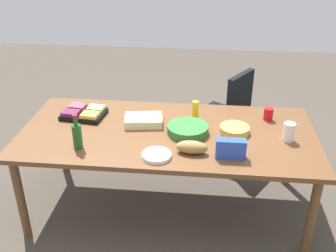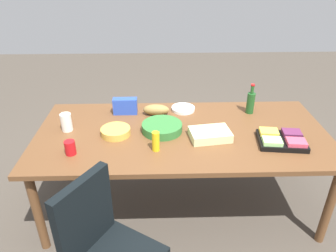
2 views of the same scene
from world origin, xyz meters
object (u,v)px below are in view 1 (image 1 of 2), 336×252
at_px(mayo_jar, 289,132).
at_px(bread_loaf, 192,147).
at_px(conference_table, 167,138).
at_px(salad_bowl, 188,129).
at_px(wine_bottle, 77,135).
at_px(mustard_bottle, 195,110).
at_px(chip_bowl, 234,130).
at_px(paper_plate_stack, 157,155).
at_px(chip_bag_blue, 231,149).
at_px(fruit_platter, 84,113).
at_px(red_solo_cup, 268,114).
at_px(office_chair, 224,123).
at_px(sheet_cake, 144,120).

distance_m(mayo_jar, bread_loaf, 0.80).
distance_m(conference_table, mayo_jar, 0.98).
bearing_deg(conference_table, salad_bowl, 175.54).
relative_size(wine_bottle, mustard_bottle, 1.80).
relative_size(chip_bowl, paper_plate_stack, 1.10).
height_order(mustard_bottle, bread_loaf, mustard_bottle).
bearing_deg(mustard_bottle, wine_bottle, 35.02).
xyz_separation_m(wine_bottle, chip_bag_blue, (-1.16, 0.02, -0.03)).
xyz_separation_m(paper_plate_stack, salad_bowl, (-0.21, -0.39, 0.02)).
distance_m(paper_plate_stack, fruit_platter, 0.96).
bearing_deg(red_solo_cup, office_chair, -62.78).
bearing_deg(chip_bag_blue, mustard_bottle, -65.62).
bearing_deg(wine_bottle, paper_plate_stack, 173.49).
xyz_separation_m(office_chair, paper_plate_stack, (0.55, 1.38, 0.42)).
relative_size(conference_table, office_chair, 2.47).
xyz_separation_m(conference_table, bread_loaf, (-0.22, 0.32, 0.12)).
bearing_deg(wine_bottle, conference_table, -152.82).
bearing_deg(paper_plate_stack, fruit_platter, -39.68).
bearing_deg(conference_table, office_chair, -117.53).
height_order(office_chair, mustard_bottle, office_chair).
xyz_separation_m(sheet_cake, paper_plate_stack, (-0.18, 0.52, -0.02)).
distance_m(red_solo_cup, mustard_bottle, 0.64).
distance_m(office_chair, paper_plate_stack, 1.55).
height_order(office_chair, sheet_cake, office_chair).
xyz_separation_m(fruit_platter, chip_bag_blue, (-1.28, 0.56, 0.04)).
bearing_deg(fruit_platter, paper_plate_stack, 140.32).
bearing_deg(bread_loaf, red_solo_cup, -135.36).
bearing_deg(salad_bowl, mayo_jar, 177.21).
bearing_deg(paper_plate_stack, mustard_bottle, -110.58).
height_order(mayo_jar, salad_bowl, mayo_jar).
bearing_deg(chip_bag_blue, salad_bowl, -45.46).
bearing_deg(office_chair, sheet_cake, 49.98).
relative_size(sheet_cake, mustard_bottle, 2.03).
relative_size(office_chair, mayo_jar, 6.45).
bearing_deg(sheet_cake, fruit_platter, -9.44).
relative_size(sheet_cake, fruit_platter, 0.82).
height_order(mayo_jar, paper_plate_stack, mayo_jar).
bearing_deg(salad_bowl, bread_loaf, 99.16).
bearing_deg(mayo_jar, mustard_bottle, -23.60).
xyz_separation_m(conference_table, chip_bag_blue, (-0.50, 0.35, 0.14)).
relative_size(paper_plate_stack, chip_bag_blue, 1.00).
distance_m(chip_bowl, fruit_platter, 1.34).
distance_m(chip_bag_blue, bread_loaf, 0.29).
xyz_separation_m(conference_table, mustard_bottle, (-0.22, -0.28, 0.14)).
xyz_separation_m(mayo_jar, mustard_bottle, (0.75, -0.33, 0.00)).
xyz_separation_m(chip_bowl, paper_plate_stack, (0.59, 0.44, -0.01)).
bearing_deg(chip_bowl, paper_plate_stack, 36.73).
height_order(chip_bowl, wine_bottle, wine_bottle).
bearing_deg(chip_bowl, mustard_bottle, -36.06).
bearing_deg(office_chair, conference_table, 62.47).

